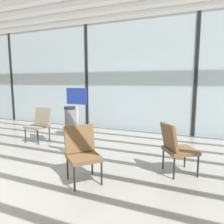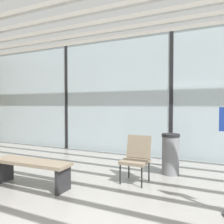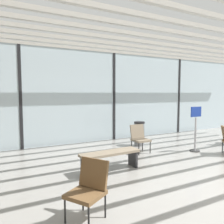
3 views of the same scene
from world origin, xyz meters
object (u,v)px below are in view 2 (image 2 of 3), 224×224
waiting_bench (32,167)px  trash_bin (171,154)px  parked_airplane (173,95)px  lounge_chair_0 (137,156)px

waiting_bench → trash_bin: size_ratio=1.76×
parked_airplane → waiting_bench: parked_airplane is taller
waiting_bench → parked_airplane: bearing=82.9°
lounge_chair_0 → trash_bin: bearing=56.3°
waiting_bench → trash_bin: (2.10, 1.82, 0.07)m
parked_airplane → lounge_chair_0: parked_airplane is taller
lounge_chair_0 → parked_airplane: bearing=97.0°
parked_airplane → waiting_bench: 9.43m
parked_airplane → trash_bin: 7.73m
waiting_bench → trash_bin: bearing=38.3°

